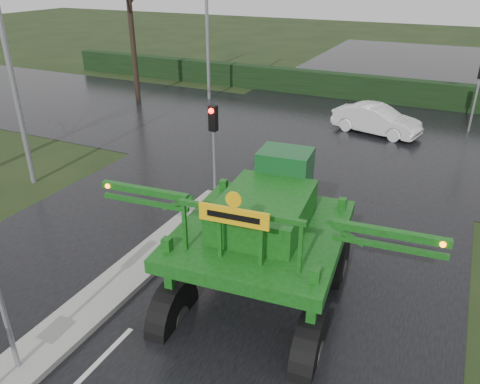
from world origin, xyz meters
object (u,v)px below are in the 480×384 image
at_px(traffic_signal_far, 480,81).
at_px(street_light_left_near, 6,19).
at_px(traffic_signal_mid, 213,133).
at_px(crop_sprayer, 171,234).
at_px(white_sedan, 375,134).

distance_m(traffic_signal_far, street_light_left_near, 20.58).
height_order(traffic_signal_mid, crop_sprayer, crop_sprayer).
bearing_deg(traffic_signal_mid, crop_sprayer, -70.80).
relative_size(traffic_signal_mid, white_sedan, 0.83).
xyz_separation_m(traffic_signal_mid, white_sedan, (3.58, 10.17, -2.59)).
bearing_deg(street_light_left_near, crop_sprayer, -24.44).
relative_size(crop_sprayer, white_sedan, 1.93).
bearing_deg(street_light_left_near, traffic_signal_far, 43.63).
distance_m(traffic_signal_mid, crop_sprayer, 5.83).
height_order(traffic_signal_mid, traffic_signal_far, same).
relative_size(traffic_signal_mid, street_light_left_near, 0.35).
relative_size(traffic_signal_far, crop_sprayer, 0.43).
bearing_deg(street_light_left_near, traffic_signal_mid, 12.21).
bearing_deg(traffic_signal_mid, white_sedan, 70.62).
xyz_separation_m(traffic_signal_far, crop_sprayer, (-5.89, -18.01, -0.41)).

